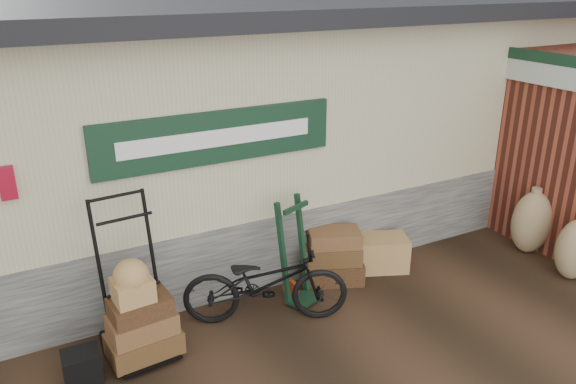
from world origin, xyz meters
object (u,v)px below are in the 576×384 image
object	(u,v)px
green_barrow	(296,252)
suitcase_stack	(331,255)
wicker_hamper	(380,253)
black_trunk	(82,368)
bicycle	(265,278)
porter_trolley	(131,278)

from	to	relation	value
green_barrow	suitcase_stack	xyz separation A→B (m)	(0.60, 0.19, -0.28)
wicker_hamper	black_trunk	bearing A→B (deg)	-172.85
green_barrow	suitcase_stack	distance (m)	0.69
suitcase_stack	wicker_hamper	bearing A→B (deg)	-4.43
green_barrow	suitcase_stack	size ratio (longest dim) A/B	1.61
black_trunk	bicycle	xyz separation A→B (m)	(1.93, 0.12, 0.35)
wicker_hamper	porter_trolley	bearing A→B (deg)	-176.10
bicycle	black_trunk	bearing A→B (deg)	116.73
black_trunk	suitcase_stack	bearing A→B (deg)	9.82
suitcase_stack	wicker_hamper	xyz separation A→B (m)	(0.71, -0.05, -0.12)
porter_trolley	black_trunk	xyz separation A→B (m)	(-0.58, -0.25, -0.66)
wicker_hamper	bicycle	bearing A→B (deg)	-169.02
porter_trolley	green_barrow	size ratio (longest dim) A/B	1.34
wicker_hamper	black_trunk	xyz separation A→B (m)	(-3.72, -0.47, -0.05)
green_barrow	black_trunk	bearing A→B (deg)	166.12
porter_trolley	bicycle	size ratio (longest dim) A/B	0.93
porter_trolley	black_trunk	world-z (taller)	porter_trolley
porter_trolley	green_barrow	distance (m)	1.85
black_trunk	bicycle	bearing A→B (deg)	3.52
porter_trolley	green_barrow	world-z (taller)	porter_trolley
porter_trolley	bicycle	distance (m)	1.39
suitcase_stack	bicycle	world-z (taller)	bicycle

